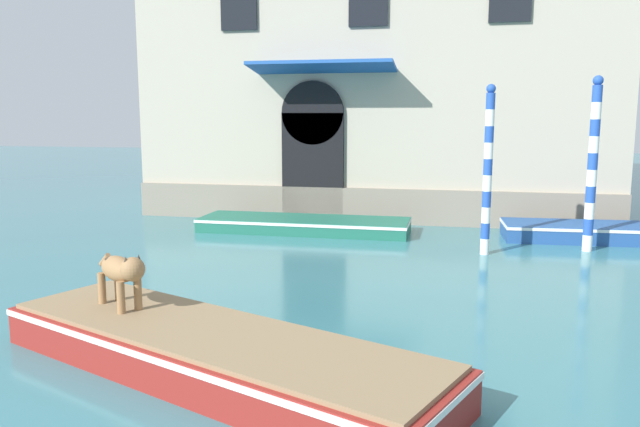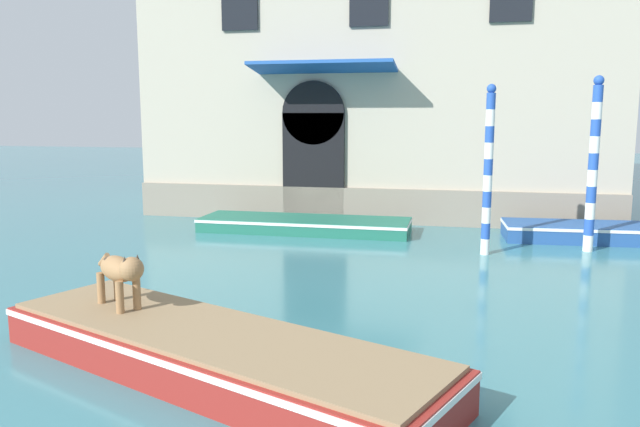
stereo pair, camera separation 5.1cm
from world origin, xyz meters
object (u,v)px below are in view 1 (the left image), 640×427
boat_foreground (213,351)px  dog_on_deck (121,271)px  mooring_pole_0 (488,170)px  mooring_pole_2 (593,164)px  boat_moored_near_palazzo (304,224)px  boat_moored_far (592,232)px

boat_foreground → dog_on_deck: (-1.62, 0.63, 0.82)m
mooring_pole_0 → mooring_pole_2: size_ratio=0.95×
boat_foreground → boat_moored_near_palazzo: 10.13m
boat_foreground → mooring_pole_2: 11.08m
boat_moored_far → boat_moored_near_palazzo: bearing=179.5°
boat_moored_far → mooring_pole_0: bearing=-144.1°
mooring_pole_0 → mooring_pole_2: mooring_pole_2 is taller
dog_on_deck → mooring_pole_2: size_ratio=0.25×
dog_on_deck → boat_foreground: bearing=14.3°
boat_moored_near_palazzo → mooring_pole_0: (4.98, -1.98, 1.83)m
dog_on_deck → boat_moored_far: bearing=85.6°
boat_foreground → boat_moored_far: bearing=79.9°
boat_foreground → mooring_pole_2: bearing=77.7°
boat_moored_far → mooring_pole_2: size_ratio=1.11×
dog_on_deck → mooring_pole_2: (7.83, 8.36, 1.02)m
boat_moored_near_palazzo → mooring_pole_2: 7.80m
dog_on_deck → boat_moored_far: 12.82m
dog_on_deck → mooring_pole_0: mooring_pole_0 is taller
boat_foreground → dog_on_deck: size_ratio=6.31×
boat_moored_near_palazzo → mooring_pole_0: mooring_pole_0 is taller
boat_foreground → mooring_pole_0: size_ratio=1.67×
boat_foreground → boat_moored_far: boat_foreground is taller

